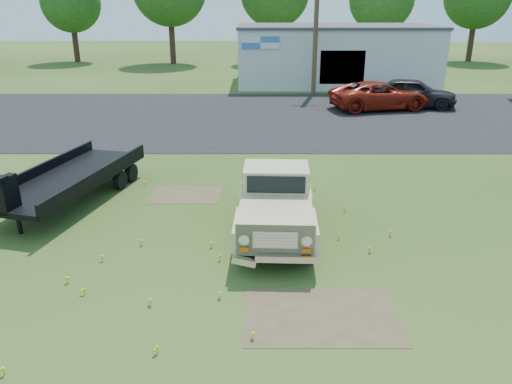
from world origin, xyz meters
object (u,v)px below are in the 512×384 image
at_px(red_pickup, 380,96).
at_px(vintage_pickup_truck, 276,199).
at_px(dark_sedan, 413,93).
at_px(flatbed_trailer, 69,175).

bearing_deg(red_pickup, vintage_pickup_truck, 145.88).
height_order(red_pickup, dark_sedan, dark_sedan).
relative_size(flatbed_trailer, dark_sedan, 1.30).
height_order(flatbed_trailer, dark_sedan, flatbed_trailer).
height_order(vintage_pickup_truck, red_pickup, vintage_pickup_truck).
bearing_deg(red_pickup, flatbed_trailer, 125.67).
relative_size(red_pickup, dark_sedan, 1.15).
bearing_deg(flatbed_trailer, dark_sedan, 59.05).
bearing_deg(vintage_pickup_truck, dark_sedan, 65.47).
bearing_deg(vintage_pickup_truck, flatbed_trailer, 162.86).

